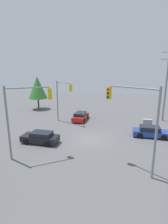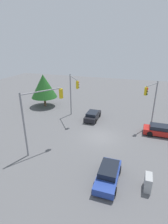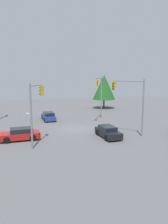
{
  "view_description": "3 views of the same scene",
  "coord_description": "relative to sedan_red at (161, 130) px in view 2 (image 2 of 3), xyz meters",
  "views": [
    {
      "loc": [
        -3.99,
        18.86,
        7.98
      ],
      "look_at": [
        0.49,
        0.83,
        3.43
      ],
      "focal_mm": 28.0,
      "sensor_mm": 36.0,
      "label": 1
    },
    {
      "loc": [
        -19.0,
        -4.26,
        11.14
      ],
      "look_at": [
        -0.5,
        1.96,
        3.38
      ],
      "focal_mm": 28.0,
      "sensor_mm": 36.0,
      "label": 2
    },
    {
      "loc": [
        27.36,
        -7.99,
        6.94
      ],
      "look_at": [
        1.09,
        0.84,
        2.42
      ],
      "focal_mm": 35.0,
      "sensor_mm": 36.0,
      "label": 3
    }
  ],
  "objects": [
    {
      "name": "sedan_dark",
      "position": [
        2.01,
        9.67,
        -0.03
      ],
      "size": [
        4.07,
        1.85,
        1.29
      ],
      "rotation": [
        0.0,
        0.0,
        -1.57
      ],
      "color": "black",
      "rests_on": "ground_plane"
    },
    {
      "name": "traffic_signal_cross",
      "position": [
        -7.78,
        12.64,
        4.09
      ],
      "size": [
        3.98,
        2.71,
        6.9
      ],
      "rotation": [
        0.0,
        0.0,
        -0.58
      ],
      "color": "gray",
      "rests_on": "ground_plane"
    },
    {
      "name": "electrical_cabinet",
      "position": [
        -10.01,
        1.58,
        -0.01
      ],
      "size": [
        1.19,
        0.54,
        1.3
      ],
      "primitive_type": "cube",
      "color": "#9EA0A3",
      "rests_on": "ground_plane"
    },
    {
      "name": "sedan_blue",
      "position": [
        -10.09,
        4.81,
        -0.02
      ],
      "size": [
        4.24,
        1.85,
        1.32
      ],
      "rotation": [
        0.0,
        0.0,
        1.57
      ],
      "color": "#233D93",
      "rests_on": "ground_plane"
    },
    {
      "name": "traffic_signal_aux",
      "position": [
        1.69,
        12.72,
        3.91
      ],
      "size": [
        3.31,
        2.64,
        6.67
      ],
      "rotation": [
        0.0,
        0.0,
        3.8
      ],
      "color": "gray",
      "rests_on": "ground_plane"
    },
    {
      "name": "sedan_red",
      "position": [
        0.0,
        0.0,
        0.0
      ],
      "size": [
        1.92,
        4.33,
        1.34
      ],
      "rotation": [
        0.0,
        0.0,
        3.14
      ],
      "color": "red",
      "rests_on": "ground_plane"
    },
    {
      "name": "tree_behind",
      "position": [
        5.12,
        19.86,
        3.18
      ],
      "size": [
        4.68,
        4.68,
        5.93
      ],
      "color": "brown",
      "rests_on": "ground_plane"
    },
    {
      "name": "traffic_signal_main",
      "position": [
        2.38,
        1.54,
        3.63
      ],
      "size": [
        2.98,
        1.72,
        6.31
      ],
      "rotation": [
        0.0,
        0.0,
        2.65
      ],
      "color": "gray",
      "rests_on": "ground_plane"
    },
    {
      "name": "ground_plane",
      "position": [
        -3.07,
        7.25,
        -0.65
      ],
      "size": [
        80.0,
        80.0,
        0.0
      ],
      "primitive_type": "plane",
      "color": "#5B5B5E"
    }
  ]
}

